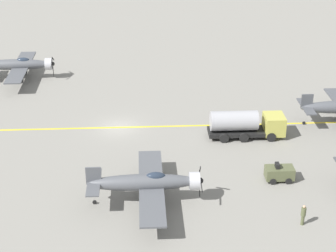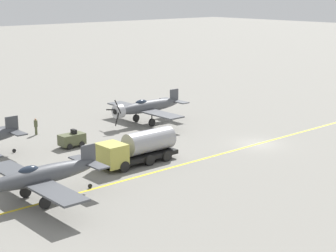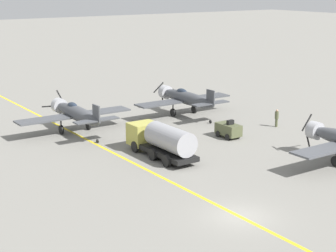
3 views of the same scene
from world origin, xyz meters
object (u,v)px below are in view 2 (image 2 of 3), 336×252
at_px(airplane_far_center, 38,177).
at_px(fuel_tanker, 138,148).
at_px(tow_tractor, 72,139).
at_px(ground_crew_walking, 36,126).
at_px(airplane_mid_right, 146,107).

distance_m(airplane_far_center, fuel_tanker, 11.84).
relative_size(airplane_far_center, fuel_tanker, 1.50).
height_order(tow_tractor, ground_crew_walking, ground_crew_walking).
bearing_deg(airplane_far_center, fuel_tanker, -74.58).
distance_m(airplane_far_center, ground_crew_walking, 20.80).
height_order(fuel_tanker, tow_tractor, fuel_tanker).
relative_size(fuel_tanker, tow_tractor, 3.08).
relative_size(airplane_far_center, tow_tractor, 4.62).
relative_size(airplane_mid_right, ground_crew_walking, 6.44).
distance_m(tow_tractor, ground_crew_walking, 6.89).
distance_m(airplane_mid_right, fuel_tanker, 16.02).
bearing_deg(tow_tractor, ground_crew_walking, 2.80).
bearing_deg(tow_tractor, airplane_far_center, 138.82).
xyz_separation_m(tow_tractor, ground_crew_walking, (6.87, 0.34, 0.23)).
relative_size(airplane_far_center, airplane_mid_right, 1.00).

